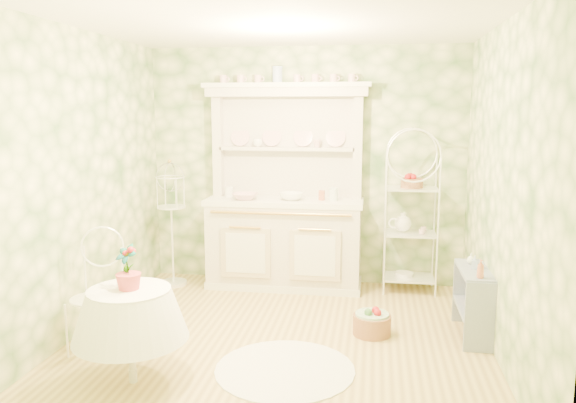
# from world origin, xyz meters

# --- Properties ---
(floor) EXTENTS (3.60, 3.60, 0.00)m
(floor) POSITION_xyz_m (0.00, 0.00, 0.00)
(floor) COLOR tan
(floor) RESTS_ON ground
(ceiling) EXTENTS (3.60, 3.60, 0.00)m
(ceiling) POSITION_xyz_m (0.00, 0.00, 2.70)
(ceiling) COLOR white
(ceiling) RESTS_ON floor
(wall_left) EXTENTS (3.60, 3.60, 0.00)m
(wall_left) POSITION_xyz_m (-1.80, 0.00, 1.35)
(wall_left) COLOR #F1EEB6
(wall_left) RESTS_ON floor
(wall_right) EXTENTS (3.60, 3.60, 0.00)m
(wall_right) POSITION_xyz_m (1.80, 0.00, 1.35)
(wall_right) COLOR #F1EEB6
(wall_right) RESTS_ON floor
(wall_back) EXTENTS (3.60, 3.60, 0.00)m
(wall_back) POSITION_xyz_m (0.00, 1.80, 1.35)
(wall_back) COLOR #F1EEB6
(wall_back) RESTS_ON floor
(wall_front) EXTENTS (3.60, 3.60, 0.00)m
(wall_front) POSITION_xyz_m (0.00, -1.80, 1.35)
(wall_front) COLOR #F1EEB6
(wall_front) RESTS_ON floor
(kitchen_dresser) EXTENTS (1.87, 0.61, 2.29)m
(kitchen_dresser) POSITION_xyz_m (-0.20, 1.52, 1.15)
(kitchen_dresser) COLOR silver
(kitchen_dresser) RESTS_ON floor
(bakers_rack) EXTENTS (0.53, 0.38, 1.70)m
(bakers_rack) POSITION_xyz_m (1.19, 1.58, 0.85)
(bakers_rack) COLOR white
(bakers_rack) RESTS_ON floor
(side_shelf) EXTENTS (0.33, 0.70, 0.58)m
(side_shelf) POSITION_xyz_m (1.68, 0.35, 0.29)
(side_shelf) COLOR #8490A6
(side_shelf) RESTS_ON floor
(round_table) EXTENTS (0.85, 0.85, 0.80)m
(round_table) POSITION_xyz_m (-0.94, -0.93, 0.40)
(round_table) COLOR white
(round_table) RESTS_ON floor
(cafe_chair) EXTENTS (0.60, 0.60, 0.99)m
(cafe_chair) POSITION_xyz_m (-1.47, -0.44, 0.50)
(cafe_chair) COLOR white
(cafe_chair) RESTS_ON floor
(birdcage_stand) EXTENTS (0.36, 0.36, 1.40)m
(birdcage_stand) POSITION_xyz_m (-1.47, 1.38, 0.70)
(birdcage_stand) COLOR white
(birdcage_stand) RESTS_ON floor
(floor_basket) EXTENTS (0.40, 0.40, 0.22)m
(floor_basket) POSITION_xyz_m (0.80, 0.25, 0.11)
(floor_basket) COLOR #996643
(floor_basket) RESTS_ON floor
(lace_rug) EXTENTS (1.23, 1.23, 0.01)m
(lace_rug) POSITION_xyz_m (0.14, -0.56, 0.00)
(lace_rug) COLOR white
(lace_rug) RESTS_ON floor
(bowl_floral) EXTENTS (0.33, 0.33, 0.07)m
(bowl_floral) POSITION_xyz_m (-0.63, 1.42, 1.02)
(bowl_floral) COLOR white
(bowl_floral) RESTS_ON kitchen_dresser
(bowl_white) EXTENTS (0.33, 0.33, 0.08)m
(bowl_white) POSITION_xyz_m (-0.11, 1.46, 1.02)
(bowl_white) COLOR white
(bowl_white) RESTS_ON kitchen_dresser
(cup_left) EXTENTS (0.13, 0.13, 0.09)m
(cup_left) POSITION_xyz_m (-0.53, 1.68, 1.61)
(cup_left) COLOR white
(cup_left) RESTS_ON kitchen_dresser
(cup_right) EXTENTS (0.10, 0.10, 0.09)m
(cup_right) POSITION_xyz_m (0.15, 1.68, 1.61)
(cup_right) COLOR white
(cup_right) RESTS_ON kitchen_dresser
(potted_geranium) EXTENTS (0.20, 0.18, 0.32)m
(potted_geranium) POSITION_xyz_m (-0.96, -0.91, 0.85)
(potted_geranium) COLOR #3F7238
(potted_geranium) RESTS_ON round_table
(bottle_amber) EXTENTS (0.08, 0.08, 0.16)m
(bottle_amber) POSITION_xyz_m (1.68, 0.09, 0.68)
(bottle_amber) COLOR #B76645
(bottle_amber) RESTS_ON side_shelf
(bottle_blue) EXTENTS (0.06, 0.06, 0.12)m
(bottle_blue) POSITION_xyz_m (1.68, 0.37, 0.65)
(bottle_blue) COLOR #A1B3DF
(bottle_blue) RESTS_ON side_shelf
(bottle_glass) EXTENTS (0.09, 0.09, 0.10)m
(bottle_glass) POSITION_xyz_m (1.67, 0.53, 0.65)
(bottle_glass) COLOR silver
(bottle_glass) RESTS_ON side_shelf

